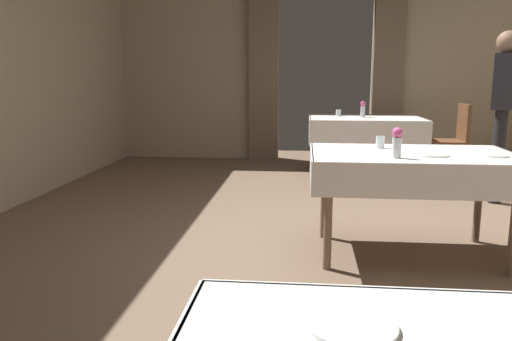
{
  "coord_description": "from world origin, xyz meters",
  "views": [
    {
      "loc": [
        -0.28,
        -3.58,
        1.28
      ],
      "look_at": [
        -0.67,
        0.4,
        0.52
      ],
      "focal_mm": 34.97,
      "sensor_mm": 36.0,
      "label": 1
    }
  ],
  "objects": [
    {
      "name": "flower_vase_far",
      "position": [
        0.47,
        3.06,
        0.86
      ],
      "size": [
        0.07,
        0.07,
        0.21
      ],
      "color": "silver",
      "rests_on": "dining_table_far"
    },
    {
      "name": "plate_mid_b",
      "position": [
        0.58,
        -0.15,
        0.76
      ],
      "size": [
        0.22,
        0.22,
        0.01
      ],
      "primitive_type": "cylinder",
      "color": "white",
      "rests_on": "dining_table_mid"
    },
    {
      "name": "ground",
      "position": [
        0.0,
        0.0,
        0.0
      ],
      "size": [
        10.08,
        10.08,
        0.0
      ],
      "primitive_type": "plane",
      "color": "#7A604C"
    },
    {
      "name": "flower_vase_mid",
      "position": [
        0.32,
        -0.27,
        0.86
      ],
      "size": [
        0.07,
        0.07,
        0.2
      ],
      "color": "silver",
      "rests_on": "dining_table_mid"
    },
    {
      "name": "wall_back",
      "position": [
        0.0,
        4.18,
        1.52
      ],
      "size": [
        6.4,
        0.27,
        3.0
      ],
      "color": "tan",
      "rests_on": "ground"
    },
    {
      "name": "plate_mid_d",
      "position": [
        0.98,
        -0.13,
        0.76
      ],
      "size": [
        0.2,
        0.2,
        0.01
      ],
      "primitive_type": "cylinder",
      "color": "white",
      "rests_on": "dining_table_mid"
    },
    {
      "name": "plate_near_a",
      "position": [
        -0.17,
        -2.59,
        0.76
      ],
      "size": [
        0.19,
        0.19,
        0.01
      ],
      "primitive_type": "cylinder",
      "color": "white",
      "rests_on": "dining_table_near"
    },
    {
      "name": "glass_far_b",
      "position": [
        0.16,
        3.23,
        0.79
      ],
      "size": [
        0.07,
        0.07,
        0.09
      ],
      "primitive_type": "cylinder",
      "color": "silver",
      "rests_on": "dining_table_far"
    },
    {
      "name": "dining_table_mid",
      "position": [
        0.47,
        -0.03,
        0.66
      ],
      "size": [
        1.42,
        0.91,
        0.75
      ],
      "color": "#7A604C",
      "rests_on": "ground"
    },
    {
      "name": "glass_mid_c",
      "position": [
        0.28,
        0.17,
        0.8
      ],
      "size": [
        0.06,
        0.06,
        0.09
      ],
      "primitive_type": "cylinder",
      "color": "silver",
      "rests_on": "dining_table_mid"
    },
    {
      "name": "dining_table_far",
      "position": [
        0.5,
        3.06,
        0.65
      ],
      "size": [
        1.46,
        1.07,
        0.75
      ],
      "color": "#7A604C",
      "rests_on": "ground"
    },
    {
      "name": "person_waiter_by_doorway",
      "position": [
        1.69,
        1.69,
        1.02
      ],
      "size": [
        0.33,
        0.41,
        1.72
      ],
      "color": "black",
      "rests_on": "ground"
    },
    {
      "name": "chair_far_right",
      "position": [
        1.62,
        3.01,
        0.52
      ],
      "size": [
        0.44,
        0.44,
        0.93
      ],
      "color": "black",
      "rests_on": "ground"
    }
  ]
}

